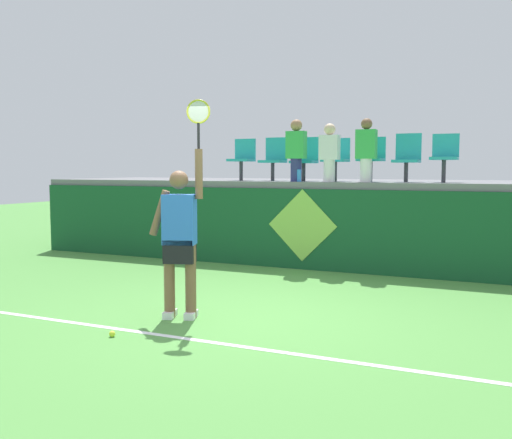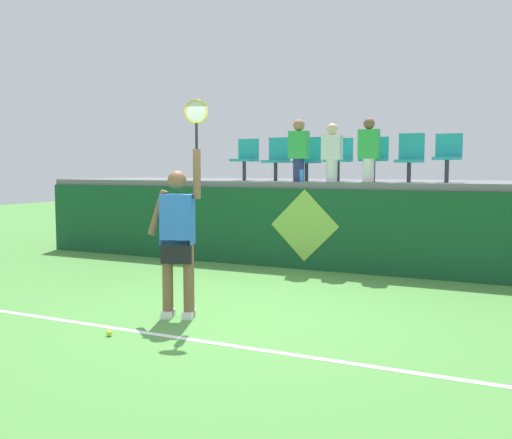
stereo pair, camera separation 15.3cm
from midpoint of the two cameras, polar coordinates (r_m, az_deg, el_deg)
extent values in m
plane|color=#519342|center=(7.07, -2.64, -9.55)|extent=(40.00, 40.00, 0.00)
cube|color=#144C28|center=(10.16, 6.44, -1.02)|extent=(12.41, 0.20, 1.42)
cube|color=slate|center=(11.48, 8.71, 3.52)|extent=(12.41, 2.98, 0.12)
cube|color=white|center=(6.21, -7.04, -11.64)|extent=(11.17, 0.08, 0.01)
cube|color=white|center=(7.12, -9.09, -9.18)|extent=(0.19, 0.28, 0.08)
cube|color=white|center=(7.05, -7.04, -9.29)|extent=(0.19, 0.28, 0.08)
cylinder|color=brown|center=(7.03, -9.14, -6.00)|extent=(0.13, 0.13, 0.88)
cylinder|color=brown|center=(6.97, -7.07, -6.08)|extent=(0.13, 0.13, 0.88)
cube|color=black|center=(6.94, -8.15, -3.10)|extent=(0.41, 0.32, 0.28)
cube|color=blue|center=(6.89, -8.19, 0.00)|extent=(0.43, 0.32, 0.59)
sphere|color=brown|center=(6.87, -8.24, 3.88)|extent=(0.22, 0.22, 0.22)
cylinder|color=brown|center=(6.95, -10.10, 0.65)|extent=(0.27, 0.16, 0.55)
cylinder|color=brown|center=(6.81, -6.29, 4.48)|extent=(0.09, 0.09, 0.58)
cylinder|color=black|center=(6.82, -6.33, 8.18)|extent=(0.03, 0.03, 0.30)
torus|color=gold|center=(6.84, -6.35, 10.52)|extent=(0.28, 0.11, 0.28)
ellipsoid|color=silver|center=(6.84, -6.35, 10.52)|extent=(0.23, 0.09, 0.24)
sphere|color=#D1E533|center=(6.46, -14.65, -10.84)|extent=(0.07, 0.07, 0.07)
cylinder|color=#338CE5|center=(10.37, 3.84, 4.34)|extent=(0.08, 0.08, 0.22)
cylinder|color=#38383D|center=(11.35, -1.86, 4.80)|extent=(0.07, 0.07, 0.37)
cube|color=teal|center=(11.35, -1.87, 5.86)|extent=(0.44, 0.42, 0.05)
cube|color=teal|center=(11.53, -1.45, 6.96)|extent=(0.44, 0.04, 0.40)
cylinder|color=#38383D|center=(11.07, 1.25, 4.72)|extent=(0.07, 0.07, 0.34)
cube|color=teal|center=(11.07, 1.25, 5.73)|extent=(0.44, 0.42, 0.05)
cube|color=teal|center=(11.25, 1.64, 6.96)|extent=(0.44, 0.04, 0.44)
cylinder|color=#38383D|center=(10.84, 4.31, 4.66)|extent=(0.07, 0.07, 0.33)
cube|color=teal|center=(10.84, 4.31, 5.67)|extent=(0.44, 0.42, 0.05)
cube|color=teal|center=(11.02, 4.67, 6.94)|extent=(0.44, 0.04, 0.44)
cylinder|color=#38383D|center=(10.64, 7.38, 4.69)|extent=(0.07, 0.07, 0.36)
cube|color=teal|center=(10.64, 7.39, 5.79)|extent=(0.44, 0.42, 0.05)
cube|color=teal|center=(10.83, 7.70, 6.92)|extent=(0.44, 0.04, 0.39)
cylinder|color=#38383D|center=(10.47, 10.79, 4.66)|extent=(0.07, 0.07, 0.36)
cube|color=teal|center=(10.47, 10.81, 5.79)|extent=(0.44, 0.42, 0.05)
cube|color=teal|center=(10.66, 11.08, 6.95)|extent=(0.44, 0.04, 0.39)
cylinder|color=#38383D|center=(10.34, 14.14, 4.52)|extent=(0.07, 0.07, 0.34)
cube|color=teal|center=(10.34, 14.17, 5.59)|extent=(0.44, 0.42, 0.05)
cube|color=teal|center=(10.53, 14.38, 6.96)|extent=(0.44, 0.04, 0.46)
cylinder|color=#38383D|center=(10.24, 17.59, 4.55)|extent=(0.07, 0.07, 0.38)
cube|color=teal|center=(10.25, 17.62, 5.75)|extent=(0.44, 0.42, 0.05)
cube|color=teal|center=(10.44, 17.78, 6.96)|extent=(0.44, 0.04, 0.40)
cylinder|color=white|center=(10.14, 10.34, 4.77)|extent=(0.20, 0.20, 0.40)
cube|color=green|center=(10.15, 10.38, 7.31)|extent=(0.34, 0.20, 0.50)
sphere|color=brown|center=(10.17, 10.41, 9.25)|extent=(0.19, 0.19, 0.19)
cylinder|color=navy|center=(10.46, 3.55, 4.87)|extent=(0.20, 0.20, 0.41)
cube|color=green|center=(10.47, 3.57, 7.34)|extent=(0.34, 0.20, 0.49)
sphere|color=#A87A56|center=(10.49, 3.58, 9.24)|extent=(0.21, 0.21, 0.21)
cylinder|color=white|center=(10.31, 6.81, 4.79)|extent=(0.20, 0.20, 0.39)
cube|color=white|center=(10.31, 6.83, 7.06)|extent=(0.34, 0.20, 0.43)
sphere|color=beige|center=(10.33, 6.85, 8.81)|extent=(0.20, 0.20, 0.20)
cube|color=#144C28|center=(10.29, 4.12, -4.91)|extent=(0.90, 0.01, 0.00)
plane|color=#8CC64C|center=(10.18, 4.14, -0.58)|extent=(1.27, 0.00, 1.27)
camera|label=1|loc=(0.08, -90.54, -0.05)|focal=40.63mm
camera|label=2|loc=(0.08, 89.46, 0.05)|focal=40.63mm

